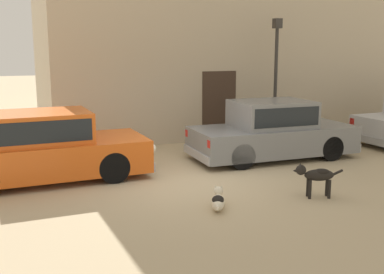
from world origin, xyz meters
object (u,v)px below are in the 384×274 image
at_px(parked_sedan_nearest, 45,147).
at_px(stray_dog_tan, 316,175).
at_px(parked_sedan_second, 272,130).
at_px(street_lamp, 276,63).
at_px(stray_dog_spotted, 218,201).

relative_size(parked_sedan_nearest, stray_dog_tan, 4.80).
bearing_deg(parked_sedan_second, street_lamp, 58.53).
xyz_separation_m(parked_sedan_second, street_lamp, (1.18, 1.88, 1.61)).
bearing_deg(parked_sedan_nearest, parked_sedan_second, -1.90).
bearing_deg(parked_sedan_nearest, stray_dog_spotted, -50.47).
xyz_separation_m(parked_sedan_nearest, stray_dog_tan, (4.68, -3.11, -0.29)).
bearing_deg(stray_dog_tan, stray_dog_spotted, 16.69).
relative_size(stray_dog_spotted, street_lamp, 0.25).
bearing_deg(parked_sedan_second, stray_dog_spotted, -132.77).
relative_size(parked_sedan_second, street_lamp, 1.19).
height_order(stray_dog_spotted, stray_dog_tan, stray_dog_tan).
xyz_separation_m(parked_sedan_nearest, street_lamp, (6.76, 1.90, 1.61)).
height_order(parked_sedan_second, stray_dog_tan, parked_sedan_second).
bearing_deg(stray_dog_spotted, parked_sedan_second, -18.25).
relative_size(parked_sedan_second, stray_dog_spotted, 4.73).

